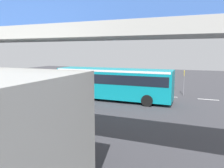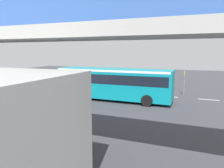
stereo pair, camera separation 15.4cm
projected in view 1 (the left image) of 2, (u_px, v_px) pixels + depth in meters
name	position (u px, v px, depth m)	size (l,w,h in m)	color
ground	(123.00, 100.00, 21.38)	(80.00, 80.00, 0.00)	#38383D
city_bus	(113.00, 81.00, 21.22)	(11.54, 2.85, 3.15)	#0C8493
parked_van	(31.00, 92.00, 19.40)	(4.80, 2.17, 2.05)	#B7BCC6
bicycle_orange	(7.00, 93.00, 23.16)	(1.77, 0.44, 0.96)	black
pedestrian	(116.00, 85.00, 25.41)	(0.38, 0.38, 1.79)	#2D2D38
traffic_sign	(184.00, 79.00, 23.50)	(0.08, 0.60, 2.80)	slate
lane_dash_leftmost	(208.00, 99.00, 21.70)	(2.00, 0.20, 0.01)	silver
lane_dash_left	(168.00, 96.00, 23.14)	(2.00, 0.20, 0.01)	silver
lane_dash_centre	(132.00, 94.00, 24.58)	(2.00, 0.20, 0.01)	silver
lane_dash_right	(101.00, 92.00, 26.02)	(2.00, 0.20, 0.01)	silver
lane_dash_rightmost	(73.00, 89.00, 27.46)	(2.00, 0.20, 0.01)	silver
pedestrian_overpass	(37.00, 45.00, 9.46)	(25.88, 2.60, 6.93)	#9E9E99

